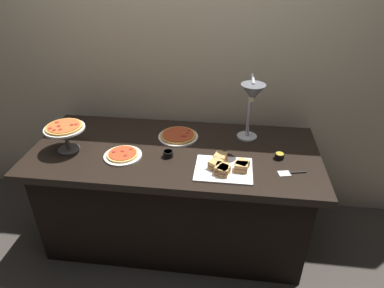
# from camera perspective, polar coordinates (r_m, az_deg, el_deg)

# --- Properties ---
(ground_plane) EXTENTS (8.00, 8.00, 0.00)m
(ground_plane) POSITION_cam_1_polar(r_m,az_deg,el_deg) (2.72, -2.55, -14.68)
(ground_plane) COLOR #38332D
(back_wall) EXTENTS (4.40, 0.04, 2.40)m
(back_wall) POSITION_cam_1_polar(r_m,az_deg,el_deg) (2.52, -1.30, 13.68)
(back_wall) COLOR #C6B593
(back_wall) RESTS_ON ground_plane
(buffet_table) EXTENTS (1.90, 0.84, 0.76)m
(buffet_table) POSITION_cam_1_polar(r_m,az_deg,el_deg) (2.46, -2.75, -8.36)
(buffet_table) COLOR black
(buffet_table) RESTS_ON ground_plane
(heat_lamp) EXTENTS (0.15, 0.32, 0.47)m
(heat_lamp) POSITION_cam_1_polar(r_m,az_deg,el_deg) (2.13, 10.07, 7.70)
(heat_lamp) COLOR #B7BABF
(heat_lamp) RESTS_ON buffet_table
(pizza_plate_front) EXTENTS (0.28, 0.28, 0.03)m
(pizza_plate_front) POSITION_cam_1_polar(r_m,az_deg,el_deg) (2.38, -2.29, 1.37)
(pizza_plate_front) COLOR white
(pizza_plate_front) RESTS_ON buffet_table
(pizza_plate_center) EXTENTS (0.24, 0.24, 0.03)m
(pizza_plate_center) POSITION_cam_1_polar(r_m,az_deg,el_deg) (2.21, -11.60, -1.81)
(pizza_plate_center) COLOR white
(pizza_plate_center) RESTS_ON buffet_table
(pizza_plate_raised_stand) EXTENTS (0.26, 0.26, 0.18)m
(pizza_plate_raised_stand) POSITION_cam_1_polar(r_m,az_deg,el_deg) (2.32, -20.67, 2.23)
(pizza_plate_raised_stand) COLOR #595B60
(pizza_plate_raised_stand) RESTS_ON buffet_table
(sandwich_platter) EXTENTS (0.34, 0.28, 0.06)m
(sandwich_platter) POSITION_cam_1_polar(r_m,az_deg,el_deg) (2.04, 5.69, -3.91)
(sandwich_platter) COLOR white
(sandwich_platter) RESTS_ON buffet_table
(sauce_cup_near) EXTENTS (0.06, 0.06, 0.04)m
(sauce_cup_near) POSITION_cam_1_polar(r_m,az_deg,el_deg) (2.21, 14.54, -1.93)
(sauce_cup_near) COLOR black
(sauce_cup_near) RESTS_ON buffet_table
(sauce_cup_far) EXTENTS (0.06, 0.06, 0.04)m
(sauce_cup_far) POSITION_cam_1_polar(r_m,az_deg,el_deg) (2.16, -4.05, -1.64)
(sauce_cup_far) COLOR black
(sauce_cup_far) RESTS_ON buffet_table
(serving_spatula) EXTENTS (0.17, 0.07, 0.01)m
(serving_spatula) POSITION_cam_1_polar(r_m,az_deg,el_deg) (2.10, 16.33, -4.72)
(serving_spatula) COLOR #B7BABF
(serving_spatula) RESTS_ON buffet_table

